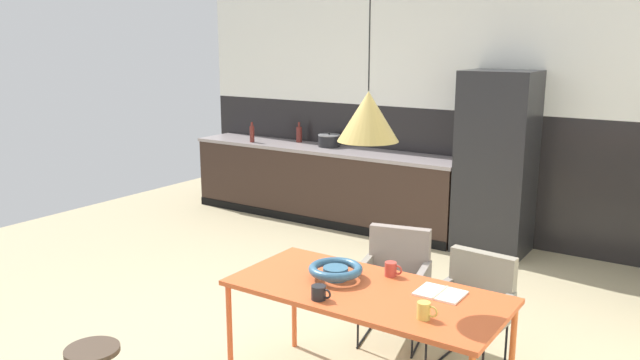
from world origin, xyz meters
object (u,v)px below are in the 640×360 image
(dining_table, at_px, (366,297))
(armchair_by_stool, at_px, (395,271))
(mug_glass_clear, at_px, (424,311))
(bottle_vinegar_dark, at_px, (299,134))
(side_stool, at_px, (93,356))
(armchair_corner_seat, at_px, (474,299))
(mug_tall_blue, at_px, (319,293))
(fruit_bowl, at_px, (336,270))
(pendant_lamp_over_table_near, at_px, (368,116))
(mug_short_terracotta, at_px, (391,269))
(bottle_oil_tall, at_px, (252,134))
(cooking_pot, at_px, (329,141))
(open_book, at_px, (440,293))
(refrigerator_column, at_px, (496,163))

(dining_table, xyz_separation_m, armchair_by_stool, (-0.25, 0.88, -0.17))
(mug_glass_clear, bearing_deg, bottle_vinegar_dark, 133.25)
(bottle_vinegar_dark, xyz_separation_m, side_stool, (1.75, -4.48, -0.60))
(armchair_corner_seat, distance_m, mug_tall_blue, 1.22)
(dining_table, relative_size, side_stool, 3.49)
(fruit_bowl, xyz_separation_m, pendant_lamp_over_table_near, (0.24, -0.05, 0.98))
(armchair_by_stool, distance_m, mug_short_terracotta, 0.72)
(dining_table, distance_m, side_stool, 1.62)
(armchair_by_stool, bearing_deg, dining_table, 92.98)
(bottle_oil_tall, height_order, side_stool, bottle_oil_tall)
(bottle_oil_tall, relative_size, bottle_vinegar_dark, 1.01)
(bottle_vinegar_dark, bearing_deg, dining_table, -49.37)
(cooking_pot, bearing_deg, armchair_corner_seat, -42.34)
(mug_short_terracotta, distance_m, bottle_vinegar_dark, 4.33)
(side_stool, bearing_deg, mug_short_terracotta, 47.51)
(dining_table, xyz_separation_m, cooking_pot, (-2.43, 3.35, 0.29))
(dining_table, relative_size, fruit_bowl, 4.91)
(fruit_bowl, bearing_deg, dining_table, -9.41)
(dining_table, bearing_deg, mug_tall_blue, -117.99)
(fruit_bowl, relative_size, pendant_lamp_over_table_near, 0.29)
(dining_table, xyz_separation_m, mug_tall_blue, (-0.15, -0.28, 0.09))
(open_book, distance_m, bottle_vinegar_dark, 4.67)
(armchair_by_stool, distance_m, bottle_oil_tall, 3.90)
(mug_tall_blue, xyz_separation_m, bottle_oil_tall, (-3.29, 3.37, 0.24))
(armchair_corner_seat, xyz_separation_m, mug_tall_blue, (-0.54, -1.06, 0.29))
(cooking_pot, height_order, bottle_vinegar_dark, bottle_vinegar_dark)
(armchair_corner_seat, relative_size, bottle_vinegar_dark, 3.07)
(armchair_by_stool, xyz_separation_m, cooking_pot, (-2.18, 2.46, 0.46))
(armchair_by_stool, relative_size, mug_glass_clear, 7.16)
(armchair_corner_seat, bearing_deg, dining_table, 67.68)
(mug_tall_blue, height_order, cooking_pot, cooking_pot)
(armchair_by_stool, bearing_deg, mug_short_terracotta, 101.30)
(dining_table, bearing_deg, open_book, 23.96)
(open_book, height_order, side_stool, open_book)
(open_book, distance_m, mug_glass_clear, 0.37)
(fruit_bowl, bearing_deg, cooking_pot, 123.47)
(armchair_by_stool, distance_m, side_stool, 2.16)
(mug_short_terracotta, distance_m, mug_tall_blue, 0.58)
(refrigerator_column, distance_m, pendant_lamp_over_table_near, 3.38)
(armchair_corner_seat, height_order, open_book, armchair_corner_seat)
(armchair_corner_seat, distance_m, mug_short_terracotta, 0.69)
(armchair_corner_seat, bearing_deg, bottle_oil_tall, -26.65)
(mug_glass_clear, bearing_deg, armchair_corner_seat, 93.94)
(refrigerator_column, xyz_separation_m, pendant_lamp_over_table_near, (0.31, -3.26, 0.83))
(dining_table, height_order, pendant_lamp_over_table_near, pendant_lamp_over_table_near)
(armchair_by_stool, relative_size, armchair_corner_seat, 1.05)
(refrigerator_column, distance_m, cooking_pot, 2.13)
(armchair_by_stool, xyz_separation_m, mug_short_terracotta, (0.27, -0.61, 0.26))
(fruit_bowl, distance_m, bottle_vinegar_dark, 4.34)
(dining_table, distance_m, bottle_oil_tall, 4.63)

